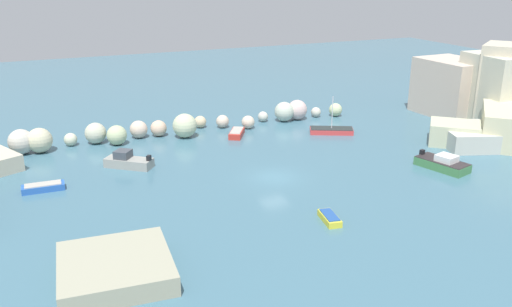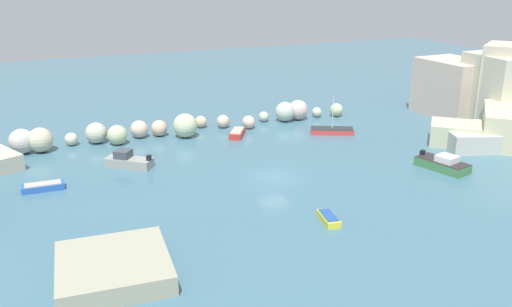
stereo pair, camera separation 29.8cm
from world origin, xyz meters
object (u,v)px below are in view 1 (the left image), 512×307
(stone_dock, at_px, (115,268))
(moored_boat_0, at_px, (443,163))
(moored_boat_1, at_px, (128,161))
(moored_boat_3, at_px, (331,130))
(moored_boat_4, at_px, (330,218))
(moored_boat_5, at_px, (237,133))
(channel_buoy, at_px, (233,136))
(moored_boat_2, at_px, (43,187))

(stone_dock, distance_m, moored_boat_0, 32.72)
(moored_boat_0, bearing_deg, moored_boat_1, -129.71)
(moored_boat_3, height_order, moored_boat_4, moored_boat_3)
(moored_boat_3, relative_size, moored_boat_4, 1.91)
(stone_dock, distance_m, moored_boat_5, 30.45)
(channel_buoy, height_order, moored_boat_4, moored_boat_4)
(moored_boat_0, relative_size, moored_boat_3, 1.01)
(stone_dock, xyz_separation_m, channel_buoy, (17.21, 24.09, -0.39))
(stone_dock, xyz_separation_m, moored_boat_4, (16.24, 1.42, -0.37))
(moored_boat_1, bearing_deg, moored_boat_4, 161.77)
(moored_boat_1, bearing_deg, moored_boat_0, -165.84)
(stone_dock, bearing_deg, moored_boat_1, 76.75)
(channel_buoy, height_order, moored_boat_5, moored_boat_5)
(moored_boat_5, bearing_deg, moored_boat_4, -152.84)
(moored_boat_3, relative_size, moored_boat_5, 1.46)
(stone_dock, relative_size, moored_boat_1, 1.48)
(stone_dock, xyz_separation_m, moored_boat_3, (28.44, 21.25, -0.32))
(stone_dock, xyz_separation_m, moored_boat_1, (4.57, 19.43, -0.05))
(stone_dock, bearing_deg, moored_boat_2, 101.26)
(moored_boat_4, distance_m, moored_boat_5, 23.26)
(moored_boat_0, distance_m, moored_boat_3, 14.86)
(moored_boat_0, relative_size, moored_boat_2, 1.49)
(moored_boat_3, bearing_deg, moored_boat_1, 31.16)
(moored_boat_1, height_order, moored_boat_3, moored_boat_3)
(channel_buoy, relative_size, moored_boat_0, 0.10)
(moored_boat_1, bearing_deg, moored_boat_5, -119.94)
(moored_boat_2, bearing_deg, moored_boat_1, -157.72)
(stone_dock, xyz_separation_m, moored_boat_5, (17.93, 24.61, -0.30))
(moored_boat_2, bearing_deg, moored_boat_0, 166.75)
(moored_boat_0, bearing_deg, moored_boat_5, -156.67)
(channel_buoy, bearing_deg, moored_boat_5, 36.07)
(channel_buoy, bearing_deg, moored_boat_4, -92.45)
(channel_buoy, xyz_separation_m, moored_boat_0, (14.79, -17.27, 0.29))
(channel_buoy, xyz_separation_m, moored_boat_4, (-0.97, -22.67, 0.02))
(moored_boat_0, xyz_separation_m, moored_boat_5, (-14.07, 17.79, -0.20))
(moored_boat_4, relative_size, moored_boat_5, 0.77)
(moored_boat_0, height_order, moored_boat_2, moored_boat_0)
(moored_boat_1, relative_size, moored_boat_3, 0.88)
(stone_dock, height_order, channel_buoy, stone_dock)
(stone_dock, bearing_deg, moored_boat_4, 5.00)
(stone_dock, bearing_deg, moored_boat_0, 12.04)
(moored_boat_0, bearing_deg, moored_boat_2, -120.42)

